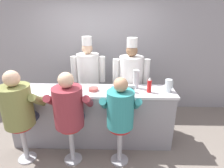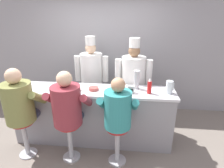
{
  "view_description": "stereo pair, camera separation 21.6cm",
  "coord_description": "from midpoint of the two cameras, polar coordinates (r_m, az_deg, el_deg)",
  "views": [
    {
      "loc": [
        0.41,
        -2.59,
        2.21
      ],
      "look_at": [
        0.34,
        0.25,
        1.12
      ],
      "focal_mm": 30.0,
      "sensor_mm": 36.0,
      "label": 1
    },
    {
      "loc": [
        0.63,
        -2.58,
        2.21
      ],
      "look_at": [
        0.34,
        0.25,
        1.12
      ],
      "focal_mm": 30.0,
      "sensor_mm": 36.0,
      "label": 2
    }
  ],
  "objects": [
    {
      "name": "water_pitcher_clear",
      "position": [
        3.13,
        14.95,
        -0.49
      ],
      "size": [
        0.13,
        0.11,
        0.21
      ],
      "color": "silver",
      "rests_on": "diner_counter"
    },
    {
      "name": "diner_seated_teal",
      "position": [
        2.74,
        0.25,
        -8.3
      ],
      "size": [
        0.59,
        0.59,
        1.4
      ],
      "color": "#B2B5BA",
      "rests_on": "ground_plane"
    },
    {
      "name": "breakfast_plate",
      "position": [
        3.17,
        -12.91,
        -1.76
      ],
      "size": [
        0.23,
        0.23,
        0.05
      ],
      "color": "white",
      "rests_on": "diner_counter"
    },
    {
      "name": "cup_stack_steel",
      "position": [
        3.16,
        5.35,
        1.47
      ],
      "size": [
        0.1,
        0.1,
        0.32
      ],
      "color": "#B7BABF",
      "rests_on": "diner_counter"
    },
    {
      "name": "ketchup_bottle_red",
      "position": [
        3.03,
        9.34,
        -0.4
      ],
      "size": [
        0.07,
        0.07,
        0.26
      ],
      "color": "red",
      "rests_on": "diner_counter"
    },
    {
      "name": "napkin_dispenser_chrome",
      "position": [
        3.02,
        3.78,
        -1.48
      ],
      "size": [
        0.11,
        0.07,
        0.12
      ],
      "color": "silver",
      "rests_on": "diner_counter"
    },
    {
      "name": "diner_seated_olive",
      "position": [
        3.13,
        -28.33,
        -6.3
      ],
      "size": [
        0.66,
        0.65,
        1.49
      ],
      "color": "#B2B5BA",
      "rests_on": "ground_plane"
    },
    {
      "name": "cook_in_whites_far",
      "position": [
        3.63,
        4.04,
        1.15
      ],
      "size": [
        0.7,
        0.45,
        1.79
      ],
      "color": "#232328",
      "rests_on": "ground_plane"
    },
    {
      "name": "hot_sauce_bottle_orange",
      "position": [
        3.05,
        1.82,
        -0.99
      ],
      "size": [
        0.03,
        0.03,
        0.15
      ],
      "color": "orange",
      "rests_on": "diner_counter"
    },
    {
      "name": "ground_plane",
      "position": [
        3.44,
        -8.02,
        -19.29
      ],
      "size": [
        20.0,
        20.0,
        0.0
      ],
      "primitive_type": "plane",
      "color": "slate"
    },
    {
      "name": "wall_back",
      "position": [
        4.36,
        -5.46,
        9.46
      ],
      "size": [
        10.0,
        0.06,
        2.7
      ],
      "color": "#99999E",
      "rests_on": "ground_plane"
    },
    {
      "name": "diner_seated_maroon",
      "position": [
        2.84,
        -15.06,
        -7.25
      ],
      "size": [
        0.65,
        0.64,
        1.47
      ],
      "color": "#B2B5BA",
      "rests_on": "ground_plane"
    },
    {
      "name": "cook_in_whites_near",
      "position": [
        3.92,
        -8.75,
        2.38
      ],
      "size": [
        0.7,
        0.45,
        1.79
      ],
      "color": "#232328",
      "rests_on": "ground_plane"
    },
    {
      "name": "diner_counter",
      "position": [
        3.38,
        -7.7,
        -9.68
      ],
      "size": [
        2.77,
        0.56,
        1.0
      ],
      "color": "gray",
      "rests_on": "ground_plane"
    },
    {
      "name": "coffee_mug_blue",
      "position": [
        3.04,
        -1.44,
        -1.56
      ],
      "size": [
        0.12,
        0.08,
        0.09
      ],
      "color": "#4C7AB2",
      "rests_on": "diner_counter"
    },
    {
      "name": "cereal_bowl",
      "position": [
        3.11,
        -7.67,
        -1.61
      ],
      "size": [
        0.16,
        0.16,
        0.05
      ],
      "color": "#B24C47",
      "rests_on": "diner_counter"
    },
    {
      "name": "mustard_bottle_yellow",
      "position": [
        2.92,
        0.53,
        -1.3
      ],
      "size": [
        0.07,
        0.07,
        0.23
      ],
      "color": "yellow",
      "rests_on": "diner_counter"
    }
  ]
}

